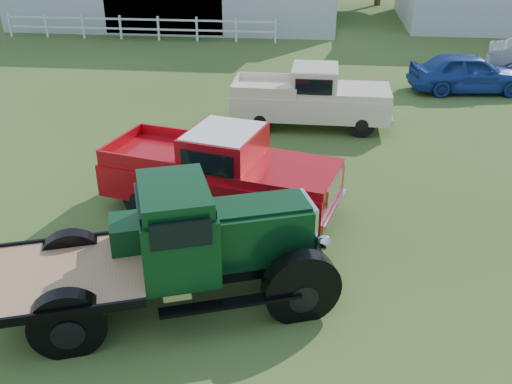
# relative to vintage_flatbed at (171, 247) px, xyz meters

# --- Properties ---
(ground) EXTENTS (120.00, 120.00, 0.00)m
(ground) POSITION_rel_vintage_flatbed_xyz_m (0.96, 1.13, -1.12)
(ground) COLOR #324B1A
(fence_rail) EXTENTS (14.20, 0.16, 1.20)m
(fence_rail) POSITION_rel_vintage_flatbed_xyz_m (-7.04, 21.13, -0.52)
(fence_rail) COLOR white
(fence_rail) RESTS_ON ground
(vintage_flatbed) EXTENTS (6.08, 4.05, 2.24)m
(vintage_flatbed) POSITION_rel_vintage_flatbed_xyz_m (0.00, 0.00, 0.00)
(vintage_flatbed) COLOR #0B3718
(vintage_flatbed) RESTS_ON ground
(red_pickup) EXTENTS (5.68, 3.28, 1.95)m
(red_pickup) POSITION_rel_vintage_flatbed_xyz_m (0.24, 3.44, -0.15)
(red_pickup) COLOR #B20B13
(red_pickup) RESTS_ON ground
(white_pickup) EXTENTS (5.01, 1.97, 1.84)m
(white_pickup) POSITION_rel_vintage_flatbed_xyz_m (2.05, 9.26, -0.20)
(white_pickup) COLOR beige
(white_pickup) RESTS_ON ground
(misc_car_blue) EXTENTS (4.43, 2.18, 1.45)m
(misc_car_blue) POSITION_rel_vintage_flatbed_xyz_m (7.72, 13.57, -0.39)
(misc_car_blue) COLOR navy
(misc_car_blue) RESTS_ON ground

